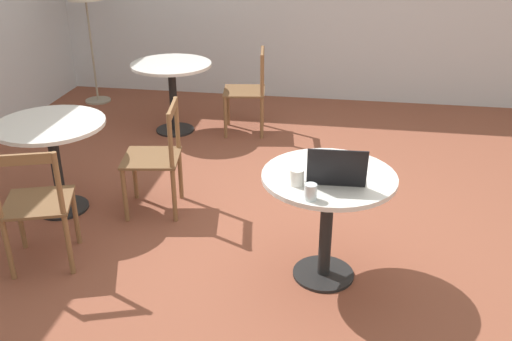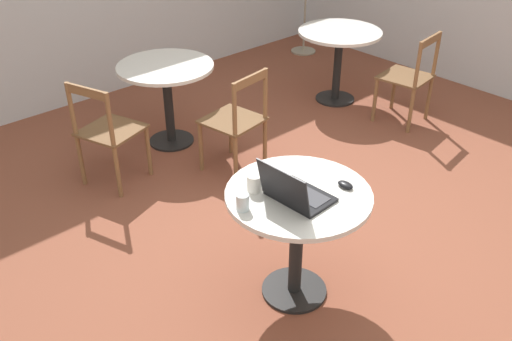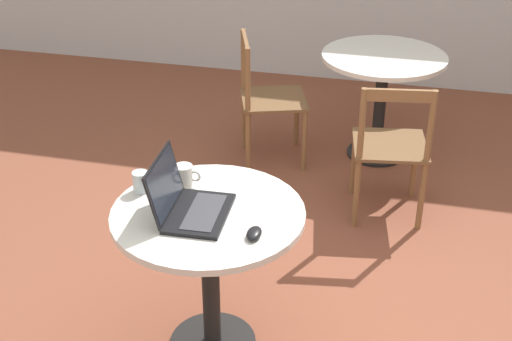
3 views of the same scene
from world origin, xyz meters
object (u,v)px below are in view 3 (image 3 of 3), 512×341
chair_far_front (390,149)px  chair_far_left (267,100)px  cafe_table_far (383,77)px  mug (184,176)px  cafe_table_near (209,241)px  mouse (254,233)px  drinking_glass (141,182)px  laptop (188,204)px

chair_far_front → chair_far_left: (-0.86, 0.54, 0.00)m
cafe_table_far → mug: 2.09m
cafe_table_near → cafe_table_far: bearing=75.1°
cafe_table_near → chair_far_front: chair_far_front is taller
cafe_table_near → mouse: 0.32m
chair_far_left → mouse: chair_far_left is taller
cafe_table_far → chair_far_front: 0.81m
cafe_table_far → mouse: size_ratio=8.34×
chair_far_front → mouse: (-0.46, -1.49, 0.31)m
drinking_glass → chair_far_left: bearing=84.7°
cafe_table_near → cafe_table_far: size_ratio=1.00×
mug → drinking_glass: size_ratio=1.31×
mouse → mug: mug is taller
laptop → drinking_glass: 0.30m
cafe_table_far → chair_far_left: (-0.74, -0.25, -0.14)m
laptop → mouse: size_ratio=3.58×
cafe_table_near → mouse: bearing=-30.4°
mug → cafe_table_far: bearing=69.3°
cafe_table_far → laptop: (-0.64, -2.17, 0.21)m
mouse → mug: (-0.40, 0.32, 0.03)m
mug → cafe_table_near: bearing=-48.1°
cafe_table_near → mug: size_ratio=6.73×
cafe_table_near → chair_far_left: bearing=95.1°
chair_far_front → cafe_table_near: bearing=-117.2°
cafe_table_far → mouse: 2.30m
chair_far_left → drinking_glass: 1.83m
chair_far_left → mug: size_ratio=7.14×
laptop → drinking_glass: size_ratio=3.78×
cafe_table_far → chair_far_front: (0.12, -0.78, -0.14)m
chair_far_left → drinking_glass: (-0.17, -1.79, 0.34)m
chair_far_front → laptop: size_ratio=2.47×
mouse → cafe_table_far: bearing=81.7°
cafe_table_far → drinking_glass: size_ratio=8.80×
cafe_table_near → mug: mug is taller
cafe_table_far → mouse: bearing=-98.3°
chair_far_left → mouse: 2.09m
chair_far_left → drinking_glass: bearing=-95.3°
chair_far_left → laptop: laptop is taller
mouse → cafe_table_near: bearing=149.6°
cafe_table_near → mug: 0.32m
cafe_table_near → laptop: (-0.07, -0.04, 0.21)m
cafe_table_near → laptop: bearing=-150.8°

